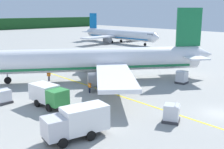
{
  "coord_description": "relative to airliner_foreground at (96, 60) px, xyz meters",
  "views": [
    {
      "loc": [
        -28.76,
        -14.21,
        11.31
      ],
      "look_at": [
        -2.65,
        15.34,
        2.35
      ],
      "focal_mm": 44.78,
      "sensor_mm": 36.0,
      "label": 1
    }
  ],
  "objects": [
    {
      "name": "airliner_foreground",
      "position": [
        0.0,
        0.0,
        0.0
      ],
      "size": [
        37.13,
        31.55,
        11.9
      ],
      "color": "white",
      "rests_on": "ground"
    },
    {
      "name": "cargo_container_near",
      "position": [
        8.94,
        -10.66,
        -2.39
      ],
      "size": [
        1.91,
        1.91,
        2.1
      ],
      "color": "#333338",
      "rests_on": "ground"
    },
    {
      "name": "crew_marshaller",
      "position": [
        -5.44,
        -5.27,
        -2.39
      ],
      "size": [
        0.24,
        0.63,
        1.69
      ],
      "color": "#191E33",
      "rests_on": "ground"
    },
    {
      "name": "crew_loader_left",
      "position": [
        -6.27,
        4.83,
        -2.41
      ],
      "size": [
        0.46,
        0.51,
        1.66
      ],
      "color": "#191E33",
      "rests_on": "ground"
    },
    {
      "name": "ground",
      "position": [
        0.55,
        26.4,
        -3.49
      ],
      "size": [
        240.0,
        320.0,
        0.2
      ],
      "primitive_type": "cube",
      "color": "#999993"
    },
    {
      "name": "cargo_container_far",
      "position": [
        -5.39,
        -19.38,
        -2.44
      ],
      "size": [
        2.34,
        2.34,
        2.01
      ],
      "color": "#333338",
      "rests_on": "ground"
    },
    {
      "name": "apron_guide_line",
      "position": [
        -3.19,
        -4.7,
        -3.39
      ],
      "size": [
        0.3,
        60.0,
        0.01
      ],
      "primitive_type": "cube",
      "color": "yellow",
      "rests_on": "ground"
    },
    {
      "name": "service_truck_catering",
      "position": [
        -12.55,
        -6.48,
        -1.91
      ],
      "size": [
        2.84,
        5.57,
        2.61
      ],
      "color": "#338C3F",
      "rests_on": "ground"
    },
    {
      "name": "airliner_mid_apron",
      "position": [
        41.23,
        39.31,
        -0.38
      ],
      "size": [
        30.82,
        37.08,
        10.58
      ],
      "color": "white",
      "rests_on": "ground"
    },
    {
      "name": "service_truck_baggage",
      "position": [
        -14.95,
        -16.04,
        -1.79
      ],
      "size": [
        6.21,
        3.11,
        2.91
      ],
      "color": "silver",
      "rests_on": "ground"
    },
    {
      "name": "cargo_container_mid",
      "position": [
        -16.19,
        -1.6,
        -2.52
      ],
      "size": [
        1.78,
        1.78,
        1.86
      ],
      "color": "#333338",
      "rests_on": "ground"
    }
  ]
}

